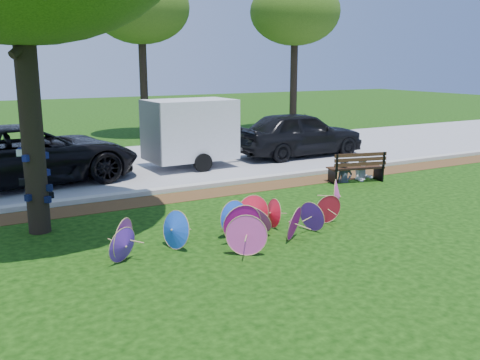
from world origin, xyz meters
The scene contains 12 objects.
ground centered at (0.00, 0.00, 0.00)m, with size 90.00×90.00×0.00m, color black.
mulch_strip centered at (0.00, 4.50, 0.01)m, with size 90.00×1.00×0.01m, color #472D16.
curb centered at (0.00, 5.20, 0.06)m, with size 90.00×0.30×0.12m, color #B7B5AD.
street centered at (0.00, 9.35, 0.01)m, with size 90.00×8.00×0.01m, color gray.
parasol_pile centered at (0.02, 0.80, 0.37)m, with size 5.90×1.96×0.81m.
black_van centered at (-3.05, 7.99, 0.85)m, with size 2.83×6.14×1.71m, color black.
dark_pickup centered at (6.37, 8.13, 0.83)m, with size 1.97×4.89×1.67m, color black.
cargo_trailer centered at (1.97, 8.06, 1.27)m, with size 2.77×1.75×2.54m, color silver.
park_bench centered at (5.33, 3.78, 0.44)m, with size 1.68×0.64×0.87m, color black, non-canonical shape.
person_left centered at (4.98, 3.83, 0.66)m, with size 0.48×0.32×1.33m, color #3A404F.
person_right centered at (5.68, 3.83, 0.66)m, with size 0.64×0.50×1.32m, color silver.
bg_trees centered at (2.03, 14.78, 5.77)m, with size 22.26×6.61×7.40m.
Camera 1 is at (-5.01, -8.03, 3.44)m, focal length 40.00 mm.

